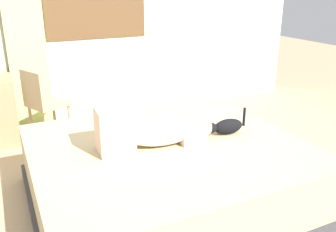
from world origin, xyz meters
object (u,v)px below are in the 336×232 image
Objects in this scene: bed at (168,174)px; cat at (226,126)px; person_lying at (151,132)px; chair_by_desk at (42,101)px.

cat reaches higher than bed.
bed is 0.41m from person_lying.
bed is 2.25× the size of person_lying.
bed is 0.63m from cat.
chair_by_desk is at bearing 113.57° from bed.
cat is (0.53, -0.03, 0.34)m from bed.
chair_by_desk is (-0.60, 1.64, -0.14)m from person_lying.
bed is at bearing 176.29° from cat.
cat is at bearing -3.71° from bed.
person_lying is at bearing -69.93° from chair_by_desk.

